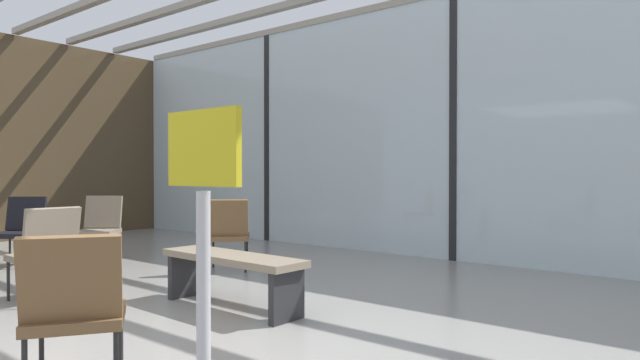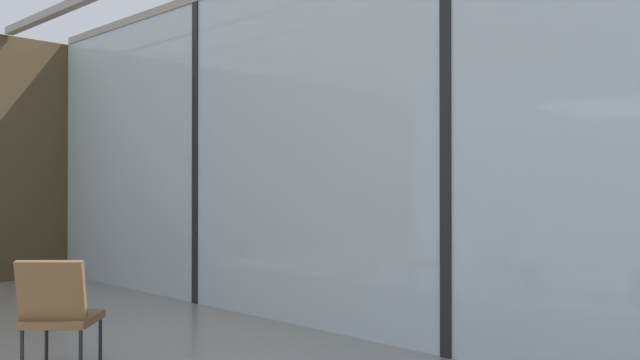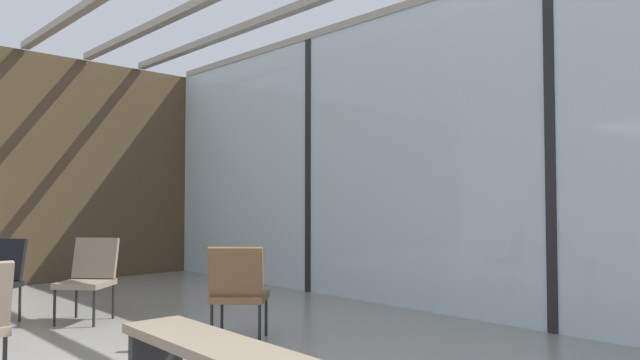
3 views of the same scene
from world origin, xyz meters
name	(u,v)px [view 2 (image 2 of 3)]	position (x,y,z in m)	size (l,w,h in m)	color
glass_curtain_wall	(449,138)	(0.00, 5.20, 1.79)	(14.00, 0.08, 3.59)	silver
window_mullion_0	(198,152)	(-3.50, 5.20, 1.79)	(0.10, 0.12, 3.59)	black
window_mullion_1	(449,138)	(0.00, 5.20, 1.79)	(0.10, 0.12, 3.59)	black
parked_airplane	(541,136)	(-1.73, 10.54, 2.19)	(12.05, 4.39, 4.39)	silver
lounge_chair_4	(58,309)	(-1.76, 2.73, 0.49)	(0.71, 0.71, 0.87)	brown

